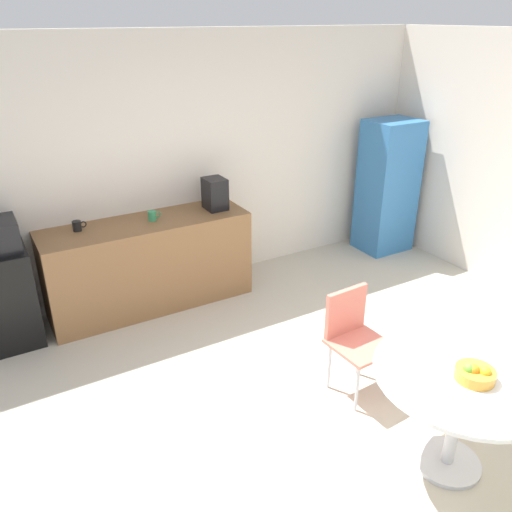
# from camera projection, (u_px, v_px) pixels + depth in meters

# --- Properties ---
(ground_plane) EXTENTS (6.00, 6.00, 0.00)m
(ground_plane) POSITION_uv_depth(u_px,v_px,m) (355.00, 458.00, 3.47)
(ground_plane) COLOR beige
(wall_back) EXTENTS (6.00, 0.10, 2.60)m
(wall_back) POSITION_uv_depth(u_px,v_px,m) (175.00, 166.00, 5.27)
(wall_back) COLOR silver
(wall_back) RESTS_ON ground_plane
(counter_block) EXTENTS (2.01, 0.60, 0.90)m
(counter_block) POSITION_uv_depth(u_px,v_px,m) (149.00, 264.00, 5.15)
(counter_block) COLOR brown
(counter_block) RESTS_ON ground_plane
(mini_fridge) EXTENTS (0.54, 0.54, 0.90)m
(mini_fridge) POSITION_uv_depth(u_px,v_px,m) (2.00, 298.00, 4.53)
(mini_fridge) COLOR black
(mini_fridge) RESTS_ON ground_plane
(locker_cabinet) EXTENTS (0.60, 0.50, 1.60)m
(locker_cabinet) POSITION_uv_depth(u_px,v_px,m) (387.00, 187.00, 6.28)
(locker_cabinet) COLOR #3372B2
(locker_cabinet) RESTS_ON ground_plane
(round_table) EXTENTS (1.09, 1.09, 0.75)m
(round_table) POSITION_uv_depth(u_px,v_px,m) (461.00, 391.00, 3.17)
(round_table) COLOR silver
(round_table) RESTS_ON ground_plane
(chair_coral) EXTENTS (0.44, 0.44, 0.83)m
(chair_coral) POSITION_uv_depth(u_px,v_px,m) (353.00, 330.00, 3.94)
(chair_coral) COLOR silver
(chair_coral) RESTS_ON ground_plane
(fruit_bowl) EXTENTS (0.23, 0.23, 0.11)m
(fruit_bowl) POSITION_uv_depth(u_px,v_px,m) (475.00, 373.00, 3.04)
(fruit_bowl) COLOR gold
(fruit_bowl) RESTS_ON round_table
(mug_white) EXTENTS (0.13, 0.08, 0.09)m
(mug_white) POSITION_uv_depth(u_px,v_px,m) (77.00, 226.00, 4.73)
(mug_white) COLOR black
(mug_white) RESTS_ON counter_block
(mug_green) EXTENTS (0.13, 0.08, 0.09)m
(mug_green) POSITION_uv_depth(u_px,v_px,m) (152.00, 216.00, 4.97)
(mug_green) COLOR #338C59
(mug_green) RESTS_ON counter_block
(mug_red) EXTENTS (0.13, 0.08, 0.09)m
(mug_red) POSITION_uv_depth(u_px,v_px,m) (214.00, 206.00, 5.23)
(mug_red) COLOR #338C59
(mug_red) RESTS_ON counter_block
(coffee_maker) EXTENTS (0.20, 0.24, 0.32)m
(coffee_maker) POSITION_uv_depth(u_px,v_px,m) (215.00, 194.00, 5.23)
(coffee_maker) COLOR black
(coffee_maker) RESTS_ON counter_block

